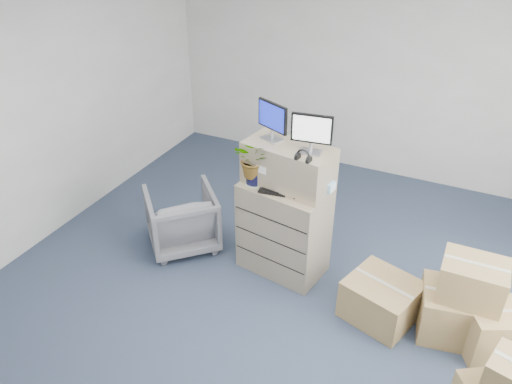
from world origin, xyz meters
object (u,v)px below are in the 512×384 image
water_bottle (299,177)px  potted_plant (254,164)px  filing_cabinet_lower (284,229)px  monitor_left (272,119)px  office_chair (182,216)px  keyboard (281,191)px  monitor_right (312,132)px

water_bottle → potted_plant: (-0.42, -0.12, 0.11)m
filing_cabinet_lower → potted_plant: (-0.30, -0.07, 0.73)m
monitor_left → office_chair: 1.63m
filing_cabinet_lower → potted_plant: 0.79m
water_bottle → potted_plant: 0.45m
keyboard → office_chair: keyboard is taller
filing_cabinet_lower → monitor_left: bearing=161.3°
filing_cabinet_lower → office_chair: size_ratio=1.33×
monitor_left → keyboard: (0.20, -0.21, -0.63)m
keyboard → potted_plant: 0.37m
monitor_right → keyboard: size_ratio=0.90×
keyboard → office_chair: bearing=172.3°
monitor_right → office_chair: monitor_right is taller
monitor_left → water_bottle: monitor_left is taller
water_bottle → potted_plant: bearing=-164.6°
water_bottle → office_chair: 1.52m
monitor_left → office_chair: (-1.00, -0.22, -1.27)m
potted_plant → office_chair: potted_plant is taller
monitor_left → potted_plant: monitor_left is taller
monitor_right → water_bottle: 0.54m
monitor_left → potted_plant: 0.47m
keyboard → water_bottle: bearing=43.3°
monitor_right → water_bottle: size_ratio=1.61×
monitor_left → keyboard: 0.70m
water_bottle → potted_plant: potted_plant is taller
water_bottle → office_chair: (-1.31, -0.15, -0.75)m
potted_plant → office_chair: (-0.89, -0.04, -0.85)m
monitor_right → potted_plant: 0.69m
monitor_right → filing_cabinet_lower: bearing=171.1°
keyboard → monitor_right: bearing=14.6°
keyboard → water_bottle: (0.12, 0.15, 0.11)m
office_chair → filing_cabinet_lower: bearing=141.2°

